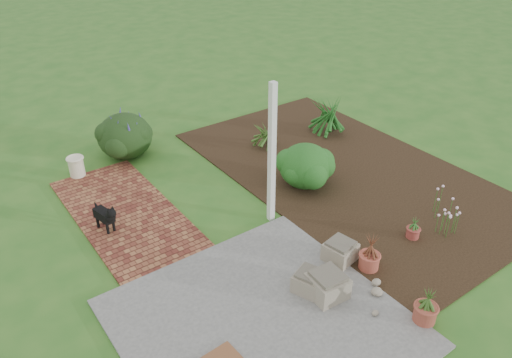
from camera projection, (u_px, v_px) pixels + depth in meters
ground at (260, 228)px, 8.48m from camera, size 80.00×80.00×0.00m
concrete_patio at (262, 323)px, 6.63m from camera, size 3.50×3.50×0.04m
brick_path at (125, 212)px, 8.84m from camera, size 1.60×3.50×0.04m
garden_bed at (345, 172)px, 10.07m from camera, size 4.00×7.00×0.03m
veranda_post at (272, 156)px, 8.06m from camera, size 0.10×0.10×2.50m
stone_trough_near at (327, 286)px, 6.97m from camera, size 0.52×0.52×0.32m
stone_trough_mid at (309, 282)px, 7.08m from camera, size 0.52×0.52×0.27m
stone_trough_far at (340, 252)px, 7.64m from camera, size 0.50×0.50×0.28m
black_dog at (106, 215)px, 8.21m from camera, size 0.27×0.57×0.50m
cream_ceramic_urn at (76, 167)px, 9.81m from camera, size 0.39×0.39×0.39m
evergreen_shrub at (305, 165)px, 9.42m from camera, size 1.08×1.08×0.85m
agapanthus_clump_back at (327, 113)px, 11.36m from camera, size 1.30×1.30×0.99m
agapanthus_clump_front at (264, 133)px, 10.82m from camera, size 0.78×0.78×0.68m
pink_flower_patch at (441, 211)px, 8.38m from camera, size 0.98×0.98×0.55m
terracotta_pot_bronze at (369, 261)px, 7.50m from camera, size 0.39×0.39×0.25m
terracotta_pot_small_left at (413, 233)px, 8.17m from camera, size 0.24×0.24×0.18m
terracotta_pot_small_right at (425, 314)px, 6.59m from camera, size 0.39×0.39×0.25m
purple_flowering_bush at (125, 135)px, 10.47m from camera, size 1.45×1.45×0.97m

